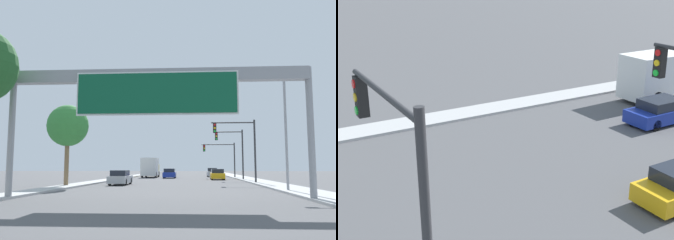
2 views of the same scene
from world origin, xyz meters
TOP-DOWN VIEW (x-y plane):
  - median_strip_left at (-9.00, 60.00)m, footprint 2.00×120.00m
  - car_mid_center at (-1.75, 56.56)m, footprint 1.88×4.57m
  - truck_box_primary at (-5.25, 60.76)m, footprint 2.49×7.42m
  - traffic_light_near_intersection at (7.08, 38.00)m, footprint 4.68×0.32m

SIDE VIEW (x-z plane):
  - median_strip_left at x=-9.00m, z-range 0.00..0.15m
  - car_mid_center at x=-1.75m, z-range -0.04..1.44m
  - truck_box_primary at x=-5.25m, z-range 0.03..3.24m
  - traffic_light_near_intersection at x=7.08m, z-range 1.17..7.93m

